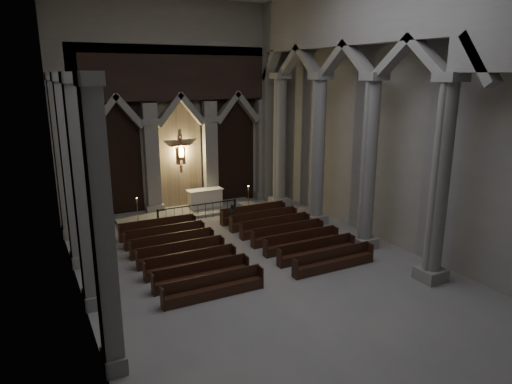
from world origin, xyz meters
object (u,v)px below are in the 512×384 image
at_px(pews, 238,245).
at_px(altar, 205,198).
at_px(altar_rail, 198,209).
at_px(candle_stand_right, 248,205).
at_px(worshipper, 233,216).
at_px(candle_stand_left, 138,217).

bearing_deg(pews, altar, 80.92).
distance_m(altar_rail, candle_stand_right, 3.17).
distance_m(altar, worshipper, 4.01).
bearing_deg(candle_stand_left, pews, -61.80).
relative_size(altar, altar_rail, 0.46).
distance_m(altar, candle_stand_right, 2.72).
bearing_deg(altar, candle_stand_left, -165.85).
distance_m(candle_stand_left, candle_stand_right, 6.40).
relative_size(altar_rail, candle_stand_left, 3.03).
relative_size(candle_stand_left, candle_stand_right, 0.95).
xyz_separation_m(altar_rail, candle_stand_left, (-3.19, 0.70, -0.19)).
height_order(candle_stand_left, worshipper, candle_stand_left).
height_order(altar_rail, candle_stand_right, candle_stand_right).
height_order(altar_rail, pews, altar_rail).
bearing_deg(altar_rail, altar, 57.87).
bearing_deg(pews, candle_stand_left, 118.20).
distance_m(candle_stand_left, worshipper, 5.25).
xyz_separation_m(altar_rail, candle_stand_right, (3.17, 0.02, -0.16)).
distance_m(altar_rail, candle_stand_left, 3.28).
height_order(altar_rail, worshipper, worshipper).
bearing_deg(altar_rail, worshipper, -62.36).
relative_size(pews, worshipper, 7.13).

